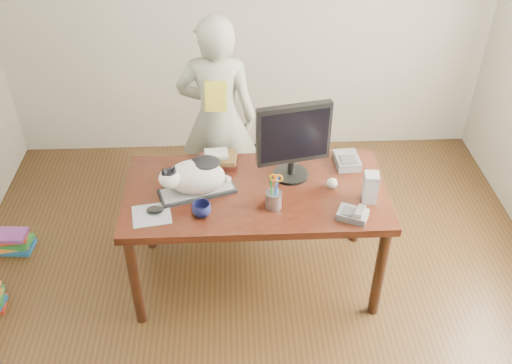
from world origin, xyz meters
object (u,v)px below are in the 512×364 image
object	(u,v)px
baseball	(332,183)
phone	(353,214)
pen_cup	(274,198)
calculator	(347,161)
coffee_mug	(201,210)
book_pile_b	(15,241)
desk	(255,201)
person	(218,119)
monitor	(293,138)
cat	(194,176)
mouse	(155,210)
speaker	(370,187)
keyboard	(197,191)
book_stack	(219,159)

from	to	relation	value
baseball	phone	bearing A→B (deg)	-74.20
pen_cup	calculator	distance (m)	0.65
coffee_mug	book_pile_b	bearing A→B (deg)	157.77
desk	pen_cup	xyz separation A→B (m)	(0.10, -0.24, 0.21)
desk	person	world-z (taller)	person
coffee_mug	baseball	bearing A→B (deg)	15.98
monitor	baseball	xyz separation A→B (m)	(0.23, -0.12, -0.26)
coffee_mug	person	size ratio (longest dim) A/B	0.07
pen_cup	book_pile_b	distance (m)	2.03
coffee_mug	monitor	bearing A→B (deg)	31.93
cat	mouse	size ratio (longest dim) A/B	4.01
cat	baseball	world-z (taller)	cat
monitor	book_pile_b	world-z (taller)	monitor
desk	baseball	bearing A→B (deg)	-9.19
cat	calculator	xyz separation A→B (m)	(0.97, 0.26, -0.10)
desk	coffee_mug	world-z (taller)	coffee_mug
speaker	mouse	bearing A→B (deg)	-170.69
keyboard	coffee_mug	size ratio (longest dim) A/B	4.40
coffee_mug	book_pile_b	distance (m)	1.68
keyboard	book_stack	bearing A→B (deg)	49.22
monitor	phone	xyz separation A→B (m)	(0.31, -0.40, -0.26)
phone	baseball	xyz separation A→B (m)	(-0.08, 0.28, 0.01)
desk	speaker	size ratio (longest dim) A/B	8.56
cat	calculator	world-z (taller)	cat
coffee_mug	book_pile_b	world-z (taller)	coffee_mug
desk	cat	bearing A→B (deg)	-165.58
desk	speaker	distance (m)	0.74
monitor	mouse	xyz separation A→B (m)	(-0.82, -0.31, -0.27)
keyboard	cat	size ratio (longest dim) A/B	1.12
coffee_mug	phone	size ratio (longest dim) A/B	0.55
keyboard	coffee_mug	xyz separation A→B (m)	(0.03, -0.21, 0.03)
desk	cat	world-z (taller)	cat
monitor	speaker	world-z (taller)	monitor
monitor	calculator	world-z (taller)	monitor
mouse	calculator	bearing A→B (deg)	10.09
phone	calculator	xyz separation A→B (m)	(0.06, 0.53, 0.00)
keyboard	monitor	bearing A→B (deg)	-4.79
cat	phone	distance (m)	0.96
calculator	person	xyz separation A→B (m)	(-0.84, 0.57, -0.00)
coffee_mug	speaker	size ratio (longest dim) A/B	0.59
desk	keyboard	world-z (taller)	keyboard
keyboard	mouse	bearing A→B (deg)	-160.55
speaker	book_pile_b	xyz separation A→B (m)	(-2.39, 0.47, -0.77)
speaker	pen_cup	bearing A→B (deg)	-169.42
pen_cup	coffee_mug	distance (m)	0.42
mouse	book_pile_b	size ratio (longest dim) A/B	0.42
person	pen_cup	bearing A→B (deg)	114.33
person	coffee_mug	bearing A→B (deg)	90.80
book_pile_b	mouse	bearing A→B (deg)	-25.40
cat	baseball	xyz separation A→B (m)	(0.83, 0.02, -0.10)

